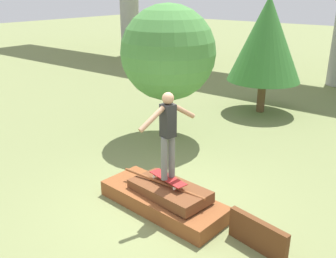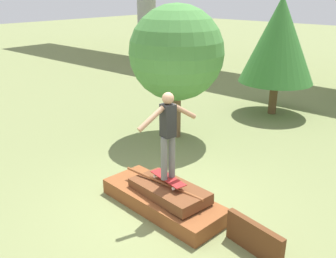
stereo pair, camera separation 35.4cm
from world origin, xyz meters
name	(u,v)px [view 2 (the right image)]	position (x,y,z in m)	size (l,w,h in m)	color
ground_plane	(163,207)	(0.00, 0.00, 0.00)	(80.00, 80.00, 0.00)	olive
scrap_pile	(164,198)	(0.03, 0.01, 0.21)	(2.52, 1.12, 0.54)	brown
scrap_plank_loose	(254,238)	(1.90, -0.02, 0.26)	(1.04, 0.31, 0.52)	#5B3319
skateboard	(168,178)	(0.08, 0.06, 0.62)	(0.85, 0.40, 0.09)	maroon
skater	(168,130)	(0.08, 0.06, 1.55)	(0.35, 1.21, 1.59)	slate
tree_behind_left	(176,53)	(-2.14, 2.93, 2.29)	(2.45, 2.45, 3.52)	brown
tree_behind_right	(279,40)	(-1.09, 6.57, 2.37)	(2.32, 2.32, 3.70)	brown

